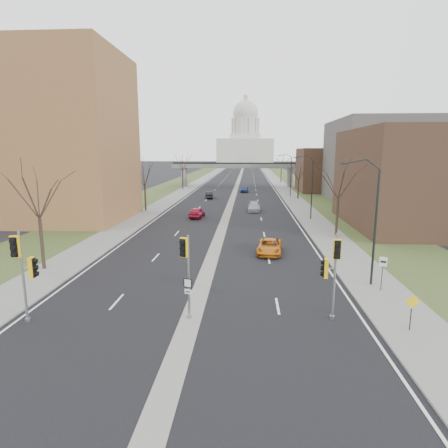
# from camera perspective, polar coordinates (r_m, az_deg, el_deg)

# --- Properties ---
(ground) EXTENTS (700.00, 700.00, 0.00)m
(ground) POSITION_cam_1_polar(r_m,az_deg,el_deg) (21.85, -5.03, -14.13)
(ground) COLOR black
(ground) RESTS_ON ground
(road_surface) EXTENTS (20.00, 600.00, 0.01)m
(road_surface) POSITION_cam_1_polar(r_m,az_deg,el_deg) (169.82, 2.67, 7.84)
(road_surface) COLOR black
(road_surface) RESTS_ON ground
(median_strip) EXTENTS (1.20, 600.00, 0.02)m
(median_strip) POSITION_cam_1_polar(r_m,az_deg,el_deg) (169.82, 2.67, 7.84)
(median_strip) COLOR gray
(median_strip) RESTS_ON ground
(sidewalk_right) EXTENTS (4.00, 600.00, 0.12)m
(sidewalk_right) POSITION_cam_1_polar(r_m,az_deg,el_deg) (170.02, 6.75, 7.80)
(sidewalk_right) COLOR gray
(sidewalk_right) RESTS_ON ground
(sidewalk_left) EXTENTS (4.00, 600.00, 0.12)m
(sidewalk_left) POSITION_cam_1_polar(r_m,az_deg,el_deg) (170.46, -1.41, 7.88)
(sidewalk_left) COLOR gray
(sidewalk_left) RESTS_ON ground
(grass_verge_right) EXTENTS (8.00, 600.00, 0.10)m
(grass_verge_right) POSITION_cam_1_polar(r_m,az_deg,el_deg) (170.44, 8.79, 7.76)
(grass_verge_right) COLOR #33431F
(grass_verge_right) RESTS_ON ground
(grass_verge_left) EXTENTS (8.00, 600.00, 0.10)m
(grass_verge_left) POSITION_cam_1_polar(r_m,az_deg,el_deg) (171.10, -3.43, 7.88)
(grass_verge_left) COLOR #33431F
(grass_verge_left) RESTS_ON ground
(apartment_building) EXTENTS (25.00, 16.00, 22.00)m
(apartment_building) POSITION_cam_1_polar(r_m,az_deg,el_deg) (57.50, -27.33, 11.53)
(apartment_building) COLOR #905B39
(apartment_building) RESTS_ON ground
(commercial_block_near) EXTENTS (16.00, 20.00, 12.00)m
(commercial_block_near) POSITION_cam_1_polar(r_m,az_deg,el_deg) (52.02, 27.52, 6.16)
(commercial_block_near) COLOR #44301F
(commercial_block_near) RESTS_ON ground
(commercial_block_mid) EXTENTS (18.00, 22.00, 15.00)m
(commercial_block_mid) POSITION_cam_1_polar(r_m,az_deg,el_deg) (75.76, 23.16, 8.78)
(commercial_block_mid) COLOR #585550
(commercial_block_mid) RESTS_ON ground
(commercial_block_far) EXTENTS (14.00, 14.00, 10.00)m
(commercial_block_far) POSITION_cam_1_polar(r_m,az_deg,el_deg) (91.61, 15.74, 7.91)
(commercial_block_far) COLOR #44301F
(commercial_block_far) RESTS_ON ground
(pedestrian_bridge) EXTENTS (34.00, 3.00, 6.45)m
(pedestrian_bridge) POSITION_cam_1_polar(r_m,az_deg,el_deg) (99.69, 1.92, 8.44)
(pedestrian_bridge) COLOR slate
(pedestrian_bridge) RESTS_ON ground
(capitol) EXTENTS (48.00, 42.00, 55.75)m
(capitol) POSITION_cam_1_polar(r_m,az_deg,el_deg) (339.68, 3.25, 12.54)
(capitol) COLOR beige
(capitol) RESTS_ON ground
(streetlight_near) EXTENTS (2.61, 0.20, 8.70)m
(streetlight_near) POSITION_cam_1_polar(r_m,az_deg,el_deg) (26.82, 20.83, 5.35)
(streetlight_near) COLOR black
(streetlight_near) RESTS_ON sidewalk_right
(streetlight_mid) EXTENTS (2.61, 0.20, 8.70)m
(streetlight_mid) POSITION_cam_1_polar(r_m,az_deg,el_deg) (52.19, 12.49, 8.20)
(streetlight_mid) COLOR black
(streetlight_mid) RESTS_ON sidewalk_right
(streetlight_far) EXTENTS (2.61, 0.20, 8.70)m
(streetlight_far) POSITION_cam_1_polar(r_m,az_deg,el_deg) (77.97, 9.61, 9.14)
(streetlight_far) COLOR black
(streetlight_far) RESTS_ON sidewalk_right
(tree_left_a) EXTENTS (7.20, 7.20, 9.40)m
(tree_left_a) POSITION_cam_1_polar(r_m,az_deg,el_deg) (32.02, -26.67, 5.13)
(tree_left_a) COLOR #382B21
(tree_left_a) RESTS_ON sidewalk_left
(tree_left_b) EXTENTS (6.75, 6.75, 8.81)m
(tree_left_b) POSITION_cam_1_polar(r_m,az_deg,el_deg) (59.83, -12.05, 7.84)
(tree_left_b) COLOR #382B21
(tree_left_b) RESTS_ON sidewalk_left
(tree_left_c) EXTENTS (7.65, 7.65, 9.99)m
(tree_left_c) POSITION_cam_1_polar(r_m,az_deg,el_deg) (92.98, -6.37, 9.55)
(tree_left_c) COLOR #382B21
(tree_left_c) RESTS_ON sidewalk_left
(tree_right_a) EXTENTS (7.20, 7.20, 9.40)m
(tree_right_a) POSITION_cam_1_polar(r_m,az_deg,el_deg) (42.78, 17.17, 6.99)
(tree_right_a) COLOR #382B21
(tree_right_a) RESTS_ON sidewalk_right
(tree_right_b) EXTENTS (6.30, 6.30, 8.22)m
(tree_right_b) POSITION_cam_1_polar(r_m,az_deg,el_deg) (75.27, 11.35, 8.15)
(tree_right_b) COLOR #382B21
(tree_right_b) RESTS_ON sidewalk_right
(tree_right_c) EXTENTS (7.65, 7.65, 9.99)m
(tree_right_c) POSITION_cam_1_polar(r_m,az_deg,el_deg) (114.99, 8.76, 9.75)
(tree_right_c) COLOR #382B21
(tree_right_c) RESTS_ON sidewalk_right
(signal_pole_left) EXTENTS (0.89, 1.02, 5.21)m
(signal_pole_left) POSITION_cam_1_polar(r_m,az_deg,el_deg) (22.66, -28.22, -5.30)
(signal_pole_left) COLOR gray
(signal_pole_left) RESTS_ON ground
(signal_pole_median) EXTENTS (0.66, 0.80, 4.78)m
(signal_pole_median) POSITION_cam_1_polar(r_m,az_deg,el_deg) (20.49, -5.81, -5.88)
(signal_pole_median) COLOR gray
(signal_pole_median) RESTS_ON ground
(signal_pole_right) EXTENTS (0.85, 0.96, 4.93)m
(signal_pole_right) POSITION_cam_1_polar(r_m,az_deg,el_deg) (21.25, 16.16, -5.95)
(signal_pole_right) COLOR gray
(signal_pole_right) RESTS_ON ground
(speed_limit_sign) EXTENTS (0.46, 0.23, 2.30)m
(speed_limit_sign) POSITION_cam_1_polar(r_m,az_deg,el_deg) (27.07, 23.01, -6.12)
(speed_limit_sign) COLOR black
(speed_limit_sign) RESTS_ON sidewalk_right
(warning_sign) EXTENTS (0.76, 0.07, 1.95)m
(warning_sign) POSITION_cam_1_polar(r_m,az_deg,el_deg) (21.96, 26.68, -11.25)
(warning_sign) COLOR black
(warning_sign) RESTS_ON sidewalk_right
(car_left_near) EXTENTS (2.07, 4.47, 1.48)m
(car_left_near) POSITION_cam_1_polar(r_m,az_deg,el_deg) (53.43, -4.16, 1.78)
(car_left_near) COLOR #AC1331
(car_left_near) RESTS_ON ground
(car_left_far) EXTENTS (1.64, 4.13, 1.34)m
(car_left_far) POSITION_cam_1_polar(r_m,az_deg,el_deg) (75.42, -2.24, 4.43)
(car_left_far) COLOR black
(car_left_far) RESTS_ON ground
(car_right_near) EXTENTS (2.69, 4.91, 1.30)m
(car_right_near) POSITION_cam_1_polar(r_m,az_deg,el_deg) (34.82, 6.97, -3.41)
(car_right_near) COLOR #C86C15
(car_right_near) RESTS_ON ground
(car_right_mid) EXTENTS (2.00, 4.80, 1.39)m
(car_right_mid) POSITION_cam_1_polar(r_m,az_deg,el_deg) (59.31, 4.61, 2.64)
(car_right_mid) COLOR #9D9CA3
(car_right_mid) RESTS_ON ground
(car_right_far) EXTENTS (1.92, 4.38, 1.47)m
(car_right_far) POSITION_cam_1_polar(r_m,az_deg,el_deg) (87.33, 3.11, 5.36)
(car_right_far) COLOR navy
(car_right_far) RESTS_ON ground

